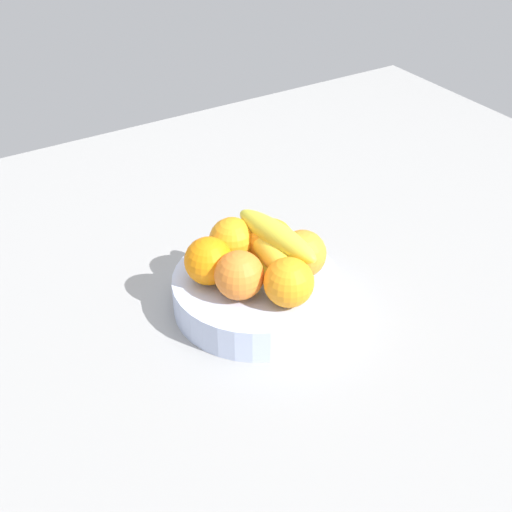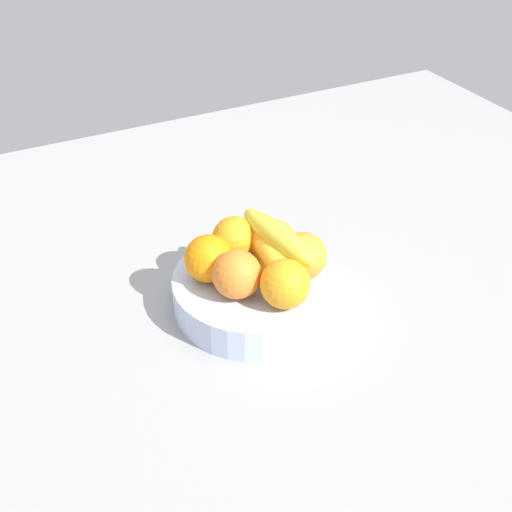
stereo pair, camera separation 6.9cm
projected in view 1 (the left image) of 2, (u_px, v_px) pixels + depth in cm
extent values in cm
cube|color=gray|center=(250.00, 307.00, 109.16)|extent=(180.00, 140.00, 3.00)
cylinder|color=silver|center=(256.00, 292.00, 105.49)|extent=(25.74, 25.74, 5.47)
sphere|color=orange|center=(239.00, 275.00, 98.28)|extent=(7.31, 7.31, 7.31)
sphere|color=orange|center=(289.00, 282.00, 96.92)|extent=(7.31, 7.31, 7.31)
sphere|color=orange|center=(302.00, 254.00, 102.69)|extent=(7.31, 7.31, 7.31)
sphere|color=orange|center=(271.00, 242.00, 105.35)|extent=(7.31, 7.31, 7.31)
sphere|color=orange|center=(232.00, 240.00, 105.62)|extent=(7.31, 7.31, 7.31)
sphere|color=orange|center=(209.00, 261.00, 101.18)|extent=(7.31, 7.31, 7.31)
ellipsoid|color=yellow|center=(273.00, 264.00, 103.32)|extent=(9.57, 17.34, 4.00)
ellipsoid|color=yellow|center=(272.00, 253.00, 101.89)|extent=(6.12, 17.37, 4.00)
ellipsoid|color=yellow|center=(276.00, 235.00, 101.80)|extent=(6.20, 17.38, 4.00)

